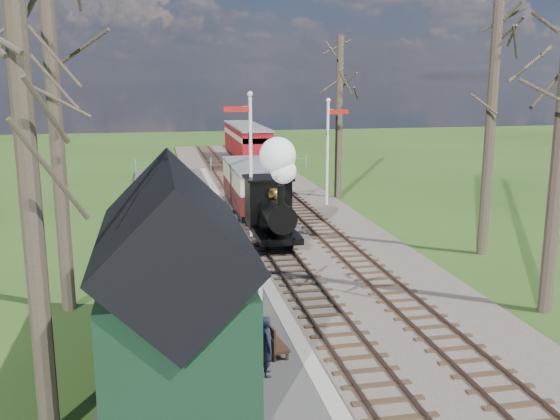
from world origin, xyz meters
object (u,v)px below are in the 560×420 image
(station_shed, at_px, (174,283))
(semaphore_far, at_px, (329,144))
(red_carriage_a, at_px, (252,146))
(locomotive, at_px, (273,198))
(coach, at_px, (251,186))
(semaphore_near, at_px, (249,155))
(red_carriage_b, at_px, (242,139))
(sign_board, at_px, (259,290))
(person, at_px, (267,346))
(bench, at_px, (268,336))

(station_shed, xyz_separation_m, semaphore_far, (8.67, 18.00, 1.08))
(station_shed, bearing_deg, red_carriage_a, 78.14)
(locomotive, relative_size, coach, 0.62)
(semaphore_near, height_order, red_carriage_b, semaphore_near)
(semaphore_far, bearing_deg, station_shed, -115.72)
(red_carriage_b, relative_size, sign_board, 5.47)
(semaphore_far, distance_m, person, 20.00)
(station_shed, bearing_deg, bench, 13.63)
(red_carriage_a, relative_size, red_carriage_b, 1.00)
(coach, height_order, red_carriage_b, red_carriage_b)
(sign_board, height_order, person, person)
(red_carriage_a, xyz_separation_m, person, (-4.92, -33.52, -0.77))
(red_carriage_b, relative_size, bench, 3.85)
(station_shed, relative_size, red_carriage_a, 1.09)
(sign_board, relative_size, person, 0.75)
(station_shed, bearing_deg, sign_board, 54.71)
(red_carriage_a, height_order, sign_board, red_carriage_a)
(bench, xyz_separation_m, person, (-0.25, -1.23, 0.31))
(locomotive, bearing_deg, station_shed, -111.88)
(station_shed, distance_m, sign_board, 4.59)
(bench, bearing_deg, semaphore_near, 83.53)
(bench, bearing_deg, sign_board, 84.84)
(sign_board, bearing_deg, semaphore_far, 66.90)
(station_shed, relative_size, sign_board, 5.96)
(coach, relative_size, red_carriage_b, 1.22)
(semaphore_near, bearing_deg, person, -96.98)
(semaphore_near, relative_size, locomotive, 1.41)
(red_carriage_b, xyz_separation_m, sign_board, (-4.40, -34.80, -0.94))
(coach, xyz_separation_m, person, (-2.32, -17.42, -0.59))
(locomotive, relative_size, sign_board, 4.17)
(sign_board, distance_m, bench, 3.01)
(sign_board, xyz_separation_m, person, (-0.52, -4.22, 0.17))
(coach, bearing_deg, bench, -97.28)
(sign_board, bearing_deg, person, -97.08)
(locomotive, xyz_separation_m, bench, (-2.06, -10.13, -1.45))
(semaphore_near, distance_m, red_carriage_b, 26.61)
(semaphore_near, distance_m, locomotive, 2.20)
(station_shed, relative_size, person, 4.50)
(coach, xyz_separation_m, red_carriage_a, (2.60, 16.10, 0.18))
(semaphore_far, xyz_separation_m, sign_board, (-6.17, -14.47, -2.62))
(semaphore_far, height_order, locomotive, semaphore_far)
(red_carriage_a, bearing_deg, sign_board, -98.54)
(coach, distance_m, red_carriage_a, 16.30)
(red_carriage_b, bearing_deg, semaphore_near, -97.29)
(sign_board, xyz_separation_m, bench, (-0.27, -2.99, -0.14))
(station_shed, distance_m, red_carriage_a, 33.55)
(station_shed, distance_m, semaphore_near, 12.58)
(locomotive, bearing_deg, semaphore_near, 119.67)
(locomotive, height_order, person, locomotive)
(red_carriage_b, height_order, sign_board, red_carriage_b)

